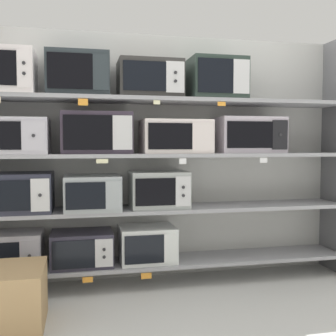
% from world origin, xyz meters
% --- Properties ---
extents(back_panel, '(3.24, 0.04, 2.08)m').
position_xyz_m(back_panel, '(0.00, 0.22, 1.04)').
color(back_panel, '#B2B2AD').
rests_on(back_panel, ground).
extents(upright_right, '(0.05, 0.40, 2.08)m').
position_xyz_m(upright_right, '(1.55, 0.00, 1.04)').
color(upright_right, '#5B5B5E').
rests_on(upright_right, ground).
extents(shelf_0, '(3.04, 0.40, 0.03)m').
position_xyz_m(shelf_0, '(0.00, 0.00, 0.18)').
color(shelf_0, '#99999E').
rests_on(shelf_0, ground).
extents(microwave_0, '(0.46, 0.35, 0.29)m').
position_xyz_m(microwave_0, '(-1.23, -0.00, 0.33)').
color(microwave_0, '#9F9BA2').
rests_on(microwave_0, shelf_0).
extents(microwave_1, '(0.48, 0.37, 0.27)m').
position_xyz_m(microwave_1, '(-0.70, -0.00, 0.32)').
color(microwave_1, '#2E2B39').
rests_on(microwave_1, shelf_0).
extents(microwave_2, '(0.45, 0.36, 0.28)m').
position_xyz_m(microwave_2, '(-0.17, -0.00, 0.33)').
color(microwave_2, silver).
rests_on(microwave_2, shelf_0).
extents(price_tag_0, '(0.06, 0.00, 0.03)m').
position_xyz_m(price_tag_0, '(-1.24, -0.21, 0.14)').
color(price_tag_0, beige).
extents(price_tag_1, '(0.08, 0.00, 0.04)m').
position_xyz_m(price_tag_1, '(-0.66, -0.21, 0.13)').
color(price_tag_1, orange).
extents(price_tag_2, '(0.08, 0.00, 0.05)m').
position_xyz_m(price_tag_2, '(-0.22, -0.21, 0.13)').
color(price_tag_2, orange).
extents(shelf_1, '(3.04, 0.40, 0.03)m').
position_xyz_m(shelf_1, '(0.00, 0.00, 0.62)').
color(shelf_1, '#99999E').
extents(microwave_3, '(0.55, 0.42, 0.30)m').
position_xyz_m(microwave_3, '(-1.19, -0.00, 0.78)').
color(microwave_3, '#272836').
rests_on(microwave_3, shelf_1).
extents(microwave_4, '(0.43, 0.43, 0.27)m').
position_xyz_m(microwave_4, '(-0.61, -0.00, 0.77)').
color(microwave_4, '#9BA3A5').
rests_on(microwave_4, shelf_1).
extents(microwave_5, '(0.47, 0.37, 0.29)m').
position_xyz_m(microwave_5, '(-0.08, -0.00, 0.78)').
color(microwave_5, '#A1A6A2').
rests_on(microwave_5, shelf_1).
extents(shelf_2, '(3.04, 0.40, 0.03)m').
position_xyz_m(shelf_2, '(0.00, 0.00, 1.06)').
color(shelf_2, '#99999E').
extents(microwave_6, '(0.53, 0.42, 0.27)m').
position_xyz_m(microwave_6, '(-1.20, -0.00, 1.21)').
color(microwave_6, '#BCB9C3').
rests_on(microwave_6, shelf_2).
extents(microwave_7, '(0.54, 0.35, 0.32)m').
position_xyz_m(microwave_7, '(-0.58, -0.00, 1.24)').
color(microwave_7, '#352B38').
rests_on(microwave_7, shelf_2).
extents(microwave_8, '(0.56, 0.38, 0.27)m').
position_xyz_m(microwave_8, '(0.06, -0.00, 1.21)').
color(microwave_8, silver).
rests_on(microwave_8, shelf_2).
extents(microwave_9, '(0.56, 0.35, 0.30)m').
position_xyz_m(microwave_9, '(0.71, -0.00, 1.22)').
color(microwave_9, '#BFB3C0').
rests_on(microwave_9, shelf_2).
extents(price_tag_3, '(0.09, 0.00, 0.03)m').
position_xyz_m(price_tag_3, '(-0.54, -0.21, 1.02)').
color(price_tag_3, beige).
extents(price_tag_4, '(0.06, 0.00, 0.04)m').
position_xyz_m(price_tag_4, '(0.07, -0.21, 1.02)').
color(price_tag_4, white).
extents(price_tag_5, '(0.06, 0.00, 0.04)m').
position_xyz_m(price_tag_5, '(0.75, -0.21, 1.02)').
color(price_tag_5, white).
extents(shelf_3, '(3.04, 0.40, 0.03)m').
position_xyz_m(shelf_3, '(0.00, 0.00, 1.50)').
color(shelf_3, '#99999E').
extents(microwave_10, '(0.44, 0.43, 0.33)m').
position_xyz_m(microwave_10, '(-1.24, -0.00, 1.68)').
color(microwave_10, silver).
rests_on(microwave_10, shelf_3).
extents(microwave_11, '(0.47, 0.35, 0.33)m').
position_xyz_m(microwave_11, '(-0.71, -0.00, 1.68)').
color(microwave_11, '#283033').
rests_on(microwave_11, shelf_3).
extents(microwave_12, '(0.50, 0.37, 0.30)m').
position_xyz_m(microwave_12, '(-0.15, -0.00, 1.66)').
color(microwave_12, '#312F2D').
rests_on(microwave_12, shelf_3).
extents(microwave_13, '(0.45, 0.40, 0.33)m').
position_xyz_m(microwave_13, '(0.40, -0.00, 1.68)').
color(microwave_13, '#27352E').
rests_on(microwave_13, shelf_3).
extents(price_tag_7, '(0.07, 0.00, 0.05)m').
position_xyz_m(price_tag_7, '(-0.68, -0.21, 1.46)').
color(price_tag_7, orange).
extents(price_tag_8, '(0.05, 0.00, 0.03)m').
position_xyz_m(price_tag_8, '(-0.13, -0.21, 1.46)').
color(price_tag_8, beige).
extents(price_tag_9, '(0.07, 0.00, 0.03)m').
position_xyz_m(price_tag_9, '(0.39, -0.21, 1.46)').
color(price_tag_9, orange).
extents(shipping_carton, '(0.49, 0.49, 0.38)m').
position_xyz_m(shipping_carton, '(-1.18, -0.62, 0.19)').
color(shipping_carton, tan).
rests_on(shipping_carton, ground).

